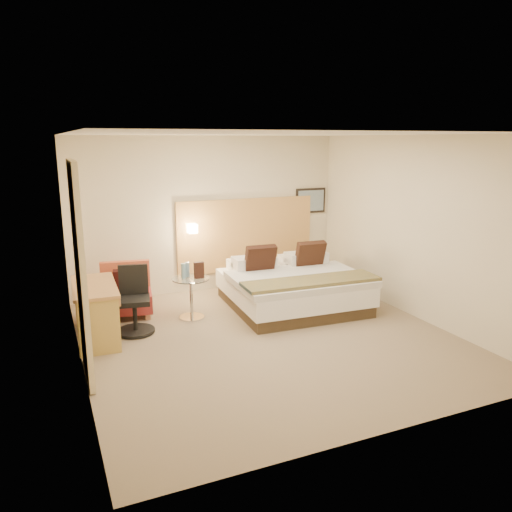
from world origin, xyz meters
name	(u,v)px	position (x,y,z in m)	size (l,w,h in m)	color
floor	(268,338)	(0.00, 0.00, -0.01)	(4.80, 5.00, 0.02)	#7B6A53
ceiling	(269,133)	(0.00, 0.00, 2.71)	(4.80, 5.00, 0.02)	white
wall_back	(209,214)	(0.00, 2.51, 1.35)	(4.80, 0.02, 2.70)	beige
wall_front	(392,294)	(0.00, -2.51, 1.35)	(4.80, 0.02, 2.70)	beige
wall_left	(73,257)	(-2.41, 0.00, 1.35)	(0.02, 5.00, 2.70)	beige
wall_right	(415,228)	(2.41, 0.00, 1.35)	(0.02, 5.00, 2.70)	beige
headboard_panel	(247,234)	(0.70, 2.47, 0.95)	(2.60, 0.04, 1.30)	tan
art_frame	(311,201)	(2.02, 2.48, 1.50)	(0.62, 0.03, 0.47)	black
art_canvas	(311,201)	(2.02, 2.46, 1.50)	(0.54, 0.01, 0.39)	gray
lamp_arm	(191,228)	(-0.35, 2.42, 1.15)	(0.02, 0.02, 0.12)	silver
lamp_shade	(192,228)	(-0.35, 2.36, 1.15)	(0.15, 0.15, 0.15)	#F4E3BF
curtain	(80,274)	(-2.36, -0.25, 1.22)	(0.06, 0.90, 2.42)	beige
bottle_a	(183,271)	(-0.84, 1.20, 0.73)	(0.07, 0.07, 0.22)	#83B3CA
bottle_b	(187,270)	(-0.76, 1.25, 0.73)	(0.07, 0.07, 0.22)	#83AECB
menu_folder	(199,270)	(-0.62, 1.11, 0.74)	(0.15, 0.06, 0.25)	black
bed	(292,287)	(0.90, 1.05, 0.32)	(2.12, 2.07, 1.00)	#3B2D1D
lounge_chair	(126,295)	(-1.61, 1.71, 0.32)	(0.84, 0.77, 0.79)	#987047
side_table	(191,296)	(-0.74, 1.15, 0.35)	(0.57, 0.57, 0.62)	silver
desk	(97,296)	(-2.11, 0.88, 0.60)	(0.61, 1.23, 0.76)	#AB7743
desk_chair	(135,306)	(-1.62, 0.93, 0.38)	(0.61, 0.61, 0.93)	black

